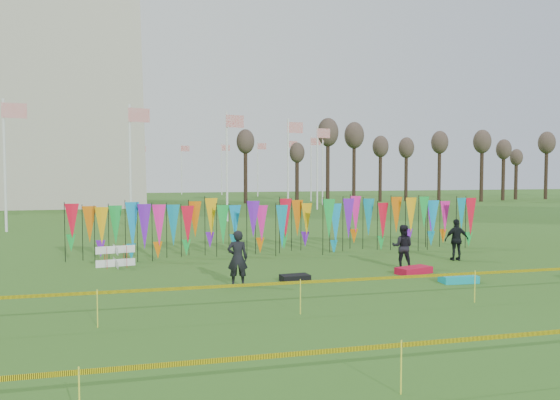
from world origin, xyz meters
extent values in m
plane|color=#325919|center=(0.00, 0.00, 0.00)|extent=(160.00, 160.00, 0.00)
cylinder|color=silver|center=(14.00, 48.00, 4.00)|extent=(0.16, 0.16, 8.00)
plane|color=red|center=(14.60, 48.00, 7.30)|extent=(1.40, 0.00, 1.40)
cylinder|color=silver|center=(13.05, 55.25, 4.00)|extent=(0.16, 0.16, 8.00)
plane|color=red|center=(13.65, 55.25, 7.30)|extent=(1.40, 0.00, 1.40)
cylinder|color=silver|center=(10.25, 62.00, 4.00)|extent=(0.16, 0.16, 8.00)
plane|color=red|center=(10.85, 62.00, 7.30)|extent=(1.40, 0.00, 1.40)
cylinder|color=silver|center=(5.80, 67.80, 4.00)|extent=(0.16, 0.16, 8.00)
plane|color=red|center=(6.40, 67.80, 7.30)|extent=(1.40, 0.00, 1.40)
cylinder|color=silver|center=(0.00, 72.25, 4.00)|extent=(0.16, 0.16, 8.00)
plane|color=red|center=(0.60, 72.25, 7.30)|extent=(1.40, 0.00, 1.40)
cylinder|color=silver|center=(-6.75, 75.05, 4.00)|extent=(0.16, 0.16, 8.00)
plane|color=red|center=(-6.15, 75.05, 7.30)|extent=(1.40, 0.00, 1.40)
cylinder|color=silver|center=(-14.00, 76.00, 4.00)|extent=(0.16, 0.16, 8.00)
plane|color=red|center=(-13.40, 76.00, 7.30)|extent=(1.40, 0.00, 1.40)
cylinder|color=silver|center=(-21.25, 75.05, 4.00)|extent=(0.16, 0.16, 8.00)
plane|color=red|center=(-20.65, 75.05, 7.30)|extent=(1.40, 0.00, 1.40)
cylinder|color=silver|center=(-14.00, 20.00, 4.00)|extent=(0.16, 0.16, 8.00)
plane|color=red|center=(-13.40, 20.00, 7.30)|extent=(1.40, 0.00, 1.40)
cylinder|color=silver|center=(-6.75, 20.95, 4.00)|extent=(0.16, 0.16, 8.00)
plane|color=red|center=(-6.15, 20.95, 7.30)|extent=(1.40, 0.00, 1.40)
cylinder|color=silver|center=(0.00, 23.75, 4.00)|extent=(0.16, 0.16, 8.00)
plane|color=red|center=(0.60, 23.75, 7.30)|extent=(1.40, 0.00, 1.40)
cylinder|color=silver|center=(5.80, 28.20, 4.00)|extent=(0.16, 0.16, 8.00)
plane|color=red|center=(6.40, 28.20, 7.30)|extent=(1.40, 0.00, 1.40)
cylinder|color=silver|center=(10.25, 34.00, 4.00)|extent=(0.16, 0.16, 8.00)
plane|color=red|center=(10.85, 34.00, 7.30)|extent=(1.40, 0.00, 1.40)
cylinder|color=silver|center=(13.05, 40.75, 4.00)|extent=(0.16, 0.16, 8.00)
plane|color=red|center=(13.65, 40.75, 7.30)|extent=(1.40, 0.00, 1.40)
cylinder|color=black|center=(-9.00, 7.45, 1.18)|extent=(0.03, 0.03, 2.36)
cone|color=red|center=(-8.72, 7.45, 1.48)|extent=(0.64, 0.64, 1.60)
cylinder|color=black|center=(-8.44, 7.45, 1.18)|extent=(0.03, 0.03, 2.36)
cone|color=orange|center=(-8.16, 7.45, 1.48)|extent=(0.64, 0.64, 1.60)
cylinder|color=black|center=(-7.88, 7.45, 1.18)|extent=(0.03, 0.03, 2.36)
cone|color=#FCAD0C|center=(-7.59, 7.45, 1.48)|extent=(0.64, 0.64, 1.60)
cylinder|color=black|center=(-7.31, 7.45, 1.18)|extent=(0.03, 0.03, 2.36)
cone|color=green|center=(-7.03, 7.45, 1.48)|extent=(0.64, 0.64, 1.60)
cylinder|color=black|center=(-6.75, 7.45, 1.18)|extent=(0.03, 0.03, 2.36)
cone|color=#0C8DD1|center=(-6.47, 7.45, 1.48)|extent=(0.64, 0.64, 1.60)
cylinder|color=black|center=(-6.19, 7.45, 1.18)|extent=(0.03, 0.03, 2.36)
cone|color=#6F16C9|center=(-5.91, 7.45, 1.48)|extent=(0.64, 0.64, 1.60)
cylinder|color=black|center=(-5.62, 7.45, 1.18)|extent=(0.03, 0.03, 2.36)
cone|color=#FC1C96|center=(-5.34, 7.45, 1.48)|extent=(0.64, 0.64, 1.60)
cylinder|color=black|center=(-5.06, 7.45, 1.18)|extent=(0.03, 0.03, 2.36)
cone|color=#0A85A3|center=(-4.78, 7.45, 1.48)|extent=(0.64, 0.64, 1.60)
cylinder|color=black|center=(-4.50, 7.45, 1.18)|extent=(0.03, 0.03, 2.36)
cone|color=red|center=(-4.22, 7.45, 1.48)|extent=(0.64, 0.64, 1.60)
cylinder|color=black|center=(-3.94, 7.45, 1.18)|extent=(0.03, 0.03, 2.36)
cone|color=orange|center=(-3.66, 7.45, 1.48)|extent=(0.64, 0.64, 1.60)
cylinder|color=black|center=(-3.38, 7.45, 1.18)|extent=(0.03, 0.03, 2.36)
cone|color=#FCAD0C|center=(-3.09, 7.45, 1.48)|extent=(0.64, 0.64, 1.60)
cylinder|color=black|center=(-2.81, 7.45, 1.18)|extent=(0.03, 0.03, 2.36)
cone|color=green|center=(-2.53, 7.45, 1.48)|extent=(0.64, 0.64, 1.60)
cylinder|color=black|center=(-2.25, 7.45, 1.18)|extent=(0.03, 0.03, 2.36)
cone|color=#0C8DD1|center=(-1.97, 7.45, 1.48)|extent=(0.64, 0.64, 1.60)
cylinder|color=black|center=(-1.69, 7.45, 1.18)|extent=(0.03, 0.03, 2.36)
cone|color=#6F16C9|center=(-1.41, 7.45, 1.48)|extent=(0.64, 0.64, 1.60)
cylinder|color=black|center=(-1.12, 7.45, 1.18)|extent=(0.03, 0.03, 2.36)
cone|color=#FC1C96|center=(-0.84, 7.45, 1.48)|extent=(0.64, 0.64, 1.60)
cylinder|color=black|center=(-0.56, 7.45, 1.18)|extent=(0.03, 0.03, 2.36)
cone|color=#0A85A3|center=(-0.28, 7.45, 1.48)|extent=(0.64, 0.64, 1.60)
cylinder|color=black|center=(0.00, 7.45, 1.18)|extent=(0.03, 0.03, 2.36)
cone|color=red|center=(0.28, 7.45, 1.48)|extent=(0.64, 0.64, 1.60)
cylinder|color=black|center=(0.56, 7.45, 1.18)|extent=(0.03, 0.03, 2.36)
cone|color=orange|center=(0.84, 7.45, 1.48)|extent=(0.64, 0.64, 1.60)
cylinder|color=black|center=(1.12, 7.45, 1.18)|extent=(0.03, 0.03, 2.36)
cone|color=#FCAD0C|center=(1.41, 7.45, 1.48)|extent=(0.64, 0.64, 1.60)
cylinder|color=black|center=(1.69, 7.45, 1.18)|extent=(0.03, 0.03, 2.36)
cone|color=green|center=(1.97, 7.45, 1.48)|extent=(0.64, 0.64, 1.60)
cylinder|color=black|center=(2.25, 7.45, 1.18)|extent=(0.03, 0.03, 2.36)
cone|color=#0C8DD1|center=(2.53, 7.45, 1.48)|extent=(0.64, 0.64, 1.60)
cylinder|color=black|center=(2.81, 7.45, 1.18)|extent=(0.03, 0.03, 2.36)
cone|color=#6F16C9|center=(3.09, 7.45, 1.48)|extent=(0.64, 0.64, 1.60)
cylinder|color=black|center=(3.38, 7.45, 1.18)|extent=(0.03, 0.03, 2.36)
cone|color=#FC1C96|center=(3.66, 7.45, 1.48)|extent=(0.64, 0.64, 1.60)
cylinder|color=black|center=(3.94, 7.45, 1.18)|extent=(0.03, 0.03, 2.36)
cone|color=#0A85A3|center=(4.22, 7.45, 1.48)|extent=(0.64, 0.64, 1.60)
cylinder|color=black|center=(4.50, 7.45, 1.18)|extent=(0.03, 0.03, 2.36)
cone|color=red|center=(4.78, 7.45, 1.48)|extent=(0.64, 0.64, 1.60)
cylinder|color=black|center=(5.06, 7.45, 1.18)|extent=(0.03, 0.03, 2.36)
cone|color=orange|center=(5.34, 7.45, 1.48)|extent=(0.64, 0.64, 1.60)
cylinder|color=black|center=(5.62, 7.45, 1.18)|extent=(0.03, 0.03, 2.36)
cone|color=#FCAD0C|center=(5.91, 7.45, 1.48)|extent=(0.64, 0.64, 1.60)
cylinder|color=black|center=(6.19, 7.45, 1.18)|extent=(0.03, 0.03, 2.36)
cone|color=green|center=(6.47, 7.45, 1.48)|extent=(0.64, 0.64, 1.60)
cylinder|color=black|center=(6.75, 7.45, 1.18)|extent=(0.03, 0.03, 2.36)
cone|color=#0C8DD1|center=(7.03, 7.45, 1.48)|extent=(0.64, 0.64, 1.60)
cylinder|color=black|center=(7.31, 7.45, 1.18)|extent=(0.03, 0.03, 2.36)
cone|color=#6F16C9|center=(7.59, 7.45, 1.48)|extent=(0.64, 0.64, 1.60)
cylinder|color=black|center=(7.88, 7.45, 1.18)|extent=(0.03, 0.03, 2.36)
cone|color=#FC1C96|center=(8.15, 7.45, 1.48)|extent=(0.64, 0.64, 1.60)
cylinder|color=black|center=(8.44, 7.45, 1.18)|extent=(0.03, 0.03, 2.36)
cone|color=#0A85A3|center=(8.72, 7.45, 1.48)|extent=(0.64, 0.64, 1.60)
cylinder|color=black|center=(9.00, 7.45, 1.18)|extent=(0.03, 0.03, 2.36)
cone|color=red|center=(9.28, 7.45, 1.48)|extent=(0.64, 0.64, 1.60)
cube|color=#FFE405|center=(0.00, -2.58, 0.82)|extent=(26.00, 0.01, 0.08)
cylinder|color=#FAF537|center=(-7.00, -2.58, 0.45)|extent=(0.02, 0.02, 0.90)
cylinder|color=#FAF537|center=(-2.00, -2.58, 0.45)|extent=(0.02, 0.02, 0.90)
cylinder|color=#FAF537|center=(3.00, -2.58, 0.45)|extent=(0.02, 0.02, 0.90)
cube|color=#FFE405|center=(0.00, -7.81, 0.82)|extent=(26.00, 0.01, 0.08)
cylinder|color=#FAF537|center=(-7.00, -7.81, 0.45)|extent=(0.02, 0.02, 0.90)
cylinder|color=#FAF537|center=(-2.00, -7.81, 0.45)|extent=(0.02, 0.02, 0.90)
cylinder|color=#322319|center=(6.00, 44.00, 3.20)|extent=(0.44, 0.44, 6.40)
ellipsoid|color=#493A31|center=(6.00, 44.00, 6.56)|extent=(1.92, 1.92, 2.56)
cylinder|color=#322319|center=(10.00, 44.00, 3.20)|extent=(0.44, 0.44, 6.40)
ellipsoid|color=#493A31|center=(10.00, 44.00, 6.56)|extent=(1.92, 1.92, 2.56)
cylinder|color=#322319|center=(14.00, 44.00, 3.20)|extent=(0.44, 0.44, 6.40)
ellipsoid|color=#493A31|center=(14.00, 44.00, 6.56)|extent=(1.92, 1.92, 2.56)
cylinder|color=#322319|center=(18.00, 44.00, 3.20)|extent=(0.44, 0.44, 6.40)
ellipsoid|color=#493A31|center=(18.00, 44.00, 6.56)|extent=(1.92, 1.92, 2.56)
cylinder|color=#322319|center=(22.00, 44.00, 3.20)|extent=(0.44, 0.44, 6.40)
ellipsoid|color=#493A31|center=(22.00, 44.00, 6.56)|extent=(1.92, 1.92, 2.56)
cylinder|color=#322319|center=(26.00, 44.00, 3.20)|extent=(0.44, 0.44, 6.40)
ellipsoid|color=#493A31|center=(26.00, 44.00, 6.56)|extent=(1.92, 1.92, 2.56)
cylinder|color=#322319|center=(30.00, 44.00, 3.20)|extent=(0.44, 0.44, 6.40)
ellipsoid|color=#493A31|center=(30.00, 44.00, 6.56)|extent=(1.92, 1.92, 2.56)
cylinder|color=#322319|center=(34.00, 44.00, 3.20)|extent=(0.44, 0.44, 6.40)
ellipsoid|color=#493A31|center=(34.00, 44.00, 6.56)|extent=(1.92, 1.92, 2.56)
cylinder|color=#322319|center=(38.00, 44.00, 3.20)|extent=(0.44, 0.44, 6.40)
ellipsoid|color=#493A31|center=(38.00, 44.00, 6.56)|extent=(1.92, 1.92, 2.56)
cylinder|color=#322319|center=(42.00, 44.00, 3.20)|extent=(0.44, 0.44, 6.40)
ellipsoid|color=#493A31|center=(42.00, 44.00, 6.56)|extent=(1.92, 1.92, 2.56)
cylinder|color=#322319|center=(46.00, 44.00, 3.20)|extent=(0.44, 0.44, 6.40)
ellipsoid|color=#493A31|center=(46.00, 44.00, 6.56)|extent=(1.92, 1.92, 2.56)
cylinder|color=red|center=(-7.36, 5.39, 0.41)|extent=(0.02, 0.02, 0.82)
cylinder|color=red|center=(-6.64, 5.39, 0.41)|extent=(0.02, 0.02, 0.82)
cylinder|color=red|center=(-7.36, 6.11, 0.41)|extent=(0.02, 0.02, 0.82)
cylinder|color=red|center=(-6.64, 6.11, 0.41)|extent=(0.02, 0.02, 0.82)
imported|color=black|center=(-3.07, 1.21, 0.89)|extent=(0.70, 0.55, 1.78)
imported|color=black|center=(3.49, 2.82, 0.82)|extent=(0.94, 0.82, 1.65)
imported|color=black|center=(6.48, 3.96, 0.85)|extent=(1.07, 0.70, 1.70)
cube|color=#0CA8BC|center=(4.06, -0.04, 0.12)|extent=(1.23, 0.68, 0.24)
cube|color=red|center=(3.39, 1.74, 0.12)|extent=(1.44, 0.99, 0.24)
cube|color=black|center=(-1.09, 1.48, 0.11)|extent=(0.99, 0.64, 0.22)
camera|label=1|loc=(-5.95, -15.80, 3.65)|focal=35.00mm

